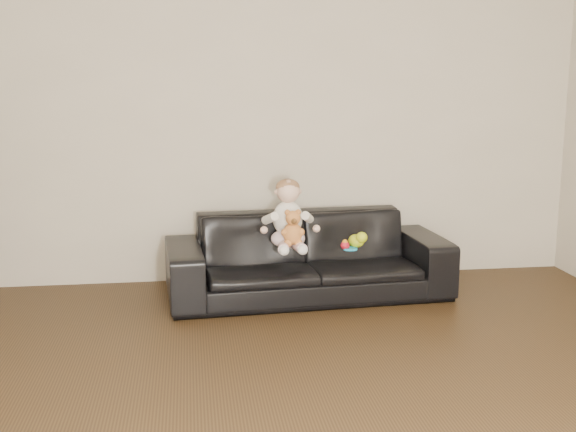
{
  "coord_description": "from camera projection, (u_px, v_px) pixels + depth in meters",
  "views": [
    {
      "loc": [
        -0.43,
        -2.59,
        1.53
      ],
      "look_at": [
        0.22,
        2.16,
        0.59
      ],
      "focal_mm": 45.0,
      "sensor_mm": 36.0,
      "label": 1
    }
  ],
  "objects": [
    {
      "name": "sofa",
      "position": [
        308.0,
        256.0,
        5.05
      ],
      "size": [
        1.99,
        0.89,
        0.57
      ],
      "primitive_type": "imported",
      "rotation": [
        0.0,
        0.0,
        0.07
      ],
      "color": "black",
      "rests_on": "floor"
    },
    {
      "name": "teddy_bear",
      "position": [
        293.0,
        228.0,
        4.74
      ],
      "size": [
        0.13,
        0.13,
        0.24
      ],
      "rotation": [
        0.0,
        0.0,
        0.02
      ],
      "color": "#C47638",
      "rests_on": "sofa"
    },
    {
      "name": "baby",
      "position": [
        288.0,
        218.0,
        4.87
      ],
      "size": [
        0.32,
        0.39,
        0.47
      ],
      "rotation": [
        0.0,
        0.0,
        -0.02
      ],
      "color": "#F6CFDB",
      "rests_on": "sofa"
    },
    {
      "name": "toy_rattle",
      "position": [
        345.0,
        245.0,
        4.85
      ],
      "size": [
        0.08,
        0.08,
        0.06
      ],
      "primitive_type": "sphere",
      "rotation": [
        0.0,
        0.0,
        0.35
      ],
      "color": "red",
      "rests_on": "sofa"
    },
    {
      "name": "toy_green",
      "position": [
        356.0,
        241.0,
        4.92
      ],
      "size": [
        0.11,
        0.13,
        0.09
      ],
      "primitive_type": "ellipsoid",
      "rotation": [
        0.0,
        0.0,
        0.01
      ],
      "color": "#B9CE18",
      "rests_on": "sofa"
    },
    {
      "name": "toy_blue_disc",
      "position": [
        350.0,
        249.0,
        4.86
      ],
      "size": [
        0.11,
        0.11,
        0.01
      ],
      "primitive_type": "cylinder",
      "rotation": [
        0.0,
        0.0,
        0.14
      ],
      "color": "#1BA0DE",
      "rests_on": "sofa"
    },
    {
      "name": "wall_back",
      "position": [
        247.0,
        107.0,
        5.29
      ],
      "size": [
        5.0,
        0.0,
        5.0
      ],
      "primitive_type": "plane",
      "rotation": [
        1.57,
        0.0,
        0.0
      ],
      "color": "beige",
      "rests_on": "ground"
    }
  ]
}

